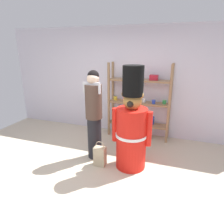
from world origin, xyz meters
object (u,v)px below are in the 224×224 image
object	(u,v)px
shopping_bag	(100,156)
person_shopper	(94,114)
merchandise_shelf	(139,101)
teddy_bear_guard	(132,128)

from	to	relation	value
shopping_bag	person_shopper	bearing A→B (deg)	130.16
merchandise_shelf	teddy_bear_guard	xyz separation A→B (m)	(0.16, -1.37, -0.13)
teddy_bear_guard	shopping_bag	xyz separation A→B (m)	(-0.54, -0.16, -0.58)
person_shopper	merchandise_shelf	bearing A→B (deg)	64.98
teddy_bear_guard	shopping_bag	distance (m)	0.81
merchandise_shelf	shopping_bag	bearing A→B (deg)	-103.86
merchandise_shelf	shopping_bag	world-z (taller)	merchandise_shelf
merchandise_shelf	person_shopper	size ratio (longest dim) A/B	1.03
teddy_bear_guard	person_shopper	xyz separation A→B (m)	(-0.76, 0.09, 0.15)
person_shopper	shopping_bag	size ratio (longest dim) A/B	3.54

